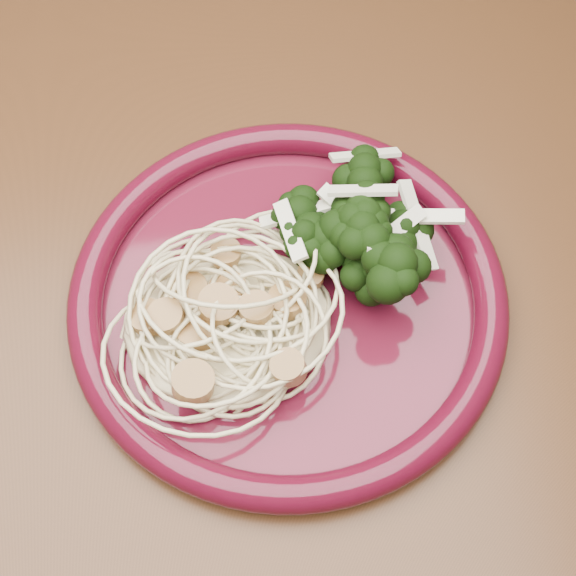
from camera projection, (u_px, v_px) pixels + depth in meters
The scene contains 6 objects.
dining_table at pixel (187, 343), 0.61m from camera, with size 1.20×0.80×0.75m.
dinner_plate at pixel (288, 296), 0.50m from camera, with size 0.35×0.35×0.02m.
spaghetti_pile at pixel (227, 315), 0.49m from camera, with size 0.13×0.11×0.03m, color beige.
scallop_cluster at pixel (223, 287), 0.46m from camera, with size 0.12×0.12×0.04m, color #A47B45, non-canonical shape.
broccoli_pile at pixel (361, 248), 0.50m from camera, with size 0.08×0.13×0.05m, color black.
onion_garnish at pixel (364, 220), 0.47m from camera, with size 0.06×0.09×0.05m, color beige, non-canonical shape.
Camera 1 is at (0.03, -0.28, 1.20)m, focal length 50.00 mm.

